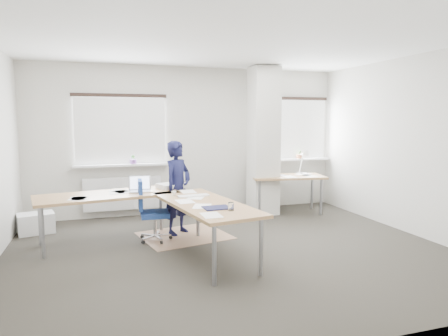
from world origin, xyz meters
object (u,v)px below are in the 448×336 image
object	(u,v)px
desk_main	(157,200)
task_chair	(153,224)
desk_side	(287,178)
person	(178,188)

from	to	relation	value
desk_main	task_chair	size ratio (longest dim) A/B	3.04
desk_main	desk_side	size ratio (longest dim) A/B	1.88
desk_main	task_chair	world-z (taller)	desk_main
desk_main	person	size ratio (longest dim) A/B	1.91
task_chair	desk_main	bearing A→B (deg)	-84.00
desk_side	task_chair	bearing A→B (deg)	-148.97
desk_side	task_chair	distance (m)	2.97
desk_main	person	xyz separation A→B (m)	(0.42, 0.65, 0.05)
desk_side	task_chair	xyz separation A→B (m)	(-2.74, -1.05, -0.43)
desk_side	person	bearing A→B (deg)	-151.09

